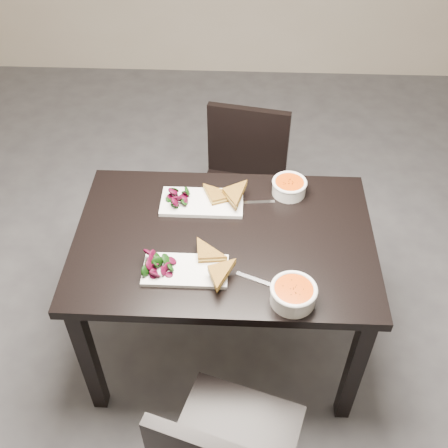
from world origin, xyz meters
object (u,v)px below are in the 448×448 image
soup_bowl_near (293,293)px  soup_bowl_far (289,186)px  plate_near (185,270)px  plate_far (202,202)px  chair_far (243,180)px  table (224,253)px

soup_bowl_near → soup_bowl_far: bearing=88.9°
plate_near → plate_far: bearing=84.9°
chair_far → soup_bowl_far: size_ratio=5.64×
soup_bowl_near → plate_far: 0.62m
table → soup_bowl_far: (0.27, 0.28, 0.14)m
chair_far → plate_near: 0.93m
plate_far → soup_bowl_far: 0.38m
plate_far → soup_bowl_far: soup_bowl_far is taller
chair_far → soup_bowl_near: 1.05m
soup_bowl_far → chair_far: bearing=116.7°
chair_far → plate_near: bearing=-92.6°
table → soup_bowl_far: bearing=45.9°
plate_near → soup_bowl_far: bearing=49.1°
table → soup_bowl_far: size_ratio=7.96×
plate_far → soup_bowl_near: bearing=-54.3°
chair_far → plate_near: chair_far is taller
table → soup_bowl_near: 0.43m
table → plate_near: bearing=-125.5°
table → soup_bowl_far: soup_bowl_far is taller
table → soup_bowl_near: bearing=-50.3°
soup_bowl_near → soup_bowl_far: (0.01, 0.59, -0.00)m
plate_near → soup_bowl_near: (0.39, -0.12, 0.03)m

